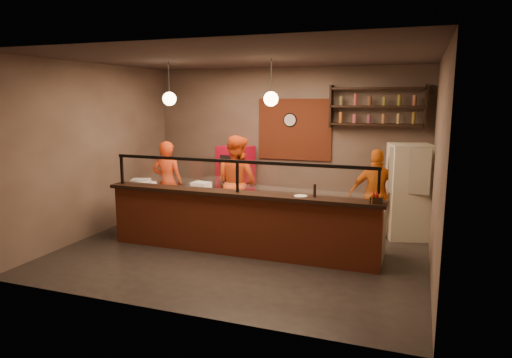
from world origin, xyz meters
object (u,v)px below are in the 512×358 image
at_px(cook_left, 168,183).
at_px(cook_right, 377,194).
at_px(fridge, 409,191).
at_px(wall_clock, 290,120).
at_px(pizza_dough, 297,199).
at_px(condiment_caddy, 377,200).
at_px(pepper_mill, 315,191).
at_px(cook_mid, 237,183).
at_px(red_cooler, 236,181).

relative_size(cook_left, cook_right, 1.04).
xyz_separation_m(cook_left, fridge, (4.65, 0.70, 0.01)).
xyz_separation_m(wall_clock, pizza_dough, (0.76, -2.23, -1.19)).
bearing_deg(wall_clock, cook_right, -28.01).
distance_m(condiment_caddy, pepper_mill, 0.95).
relative_size(cook_left, pepper_mill, 8.50).
distance_m(cook_left, pizza_dough, 3.00).
distance_m(wall_clock, cook_mid, 1.92).
height_order(cook_mid, fridge, cook_mid).
height_order(wall_clock, cook_left, wall_clock).
distance_m(cook_left, cook_mid, 1.47).
height_order(cook_left, pepper_mill, cook_left).
bearing_deg(fridge, condiment_caddy, -117.14).
height_order(cook_left, cook_mid, cook_mid).
height_order(wall_clock, pizza_dough, wall_clock).
height_order(cook_left, condiment_caddy, cook_left).
xyz_separation_m(cook_mid, pepper_mill, (1.85, -1.35, 0.23)).
xyz_separation_m(cook_mid, red_cooler, (-0.46, 1.05, -0.16)).
xyz_separation_m(cook_mid, fridge, (3.19, 0.56, -0.06)).
height_order(cook_right, fridge, fridge).
distance_m(fridge, pepper_mill, 2.35).
xyz_separation_m(wall_clock, cook_mid, (-0.69, -1.36, -1.17)).
relative_size(wall_clock, pizza_dough, 0.62).
xyz_separation_m(wall_clock, cook_left, (-2.15, -1.51, -1.24)).
xyz_separation_m(cook_left, cook_mid, (1.46, 0.15, 0.07)).
relative_size(cook_right, fridge, 0.95).
bearing_deg(condiment_caddy, red_cooler, 142.37).
distance_m(pizza_dough, pepper_mill, 0.67).
height_order(pizza_dough, condiment_caddy, condiment_caddy).
relative_size(wall_clock, pepper_mill, 1.48).
bearing_deg(red_cooler, condiment_caddy, -21.28).
distance_m(cook_right, fridge, 0.60).
bearing_deg(cook_right, pepper_mill, 55.62).
distance_m(cook_mid, pepper_mill, 2.30).
relative_size(wall_clock, cook_mid, 0.16).
distance_m(wall_clock, cook_left, 2.90).
relative_size(wall_clock, red_cooler, 0.20).
xyz_separation_m(cook_left, red_cooler, (1.01, 1.20, -0.09)).
relative_size(red_cooler, condiment_caddy, 8.70).
xyz_separation_m(wall_clock, fridge, (2.50, -0.80, -1.23)).
height_order(condiment_caddy, pepper_mill, pepper_mill).
xyz_separation_m(cook_mid, cook_right, (2.64, 0.32, -0.10)).
height_order(cook_right, red_cooler, cook_right).
bearing_deg(wall_clock, red_cooler, -164.82).
relative_size(cook_mid, cook_right, 1.12).
relative_size(cook_mid, pepper_mill, 9.20).
bearing_deg(pepper_mill, wall_clock, 113.22).
bearing_deg(pizza_dough, condiment_caddy, -23.28).
distance_m(cook_mid, cook_right, 2.66).
xyz_separation_m(cook_left, cook_right, (4.10, 0.47, -0.03)).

